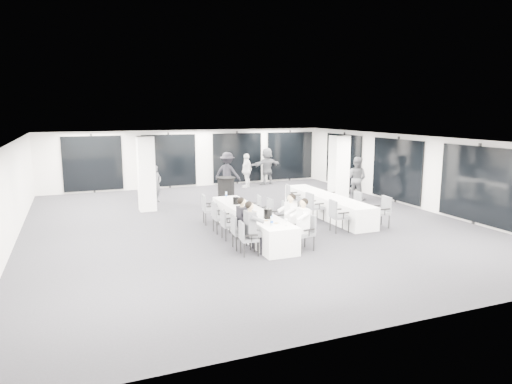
% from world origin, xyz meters
% --- Properties ---
extents(room, '(14.04, 16.04, 2.84)m').
position_xyz_m(room, '(0.89, 1.11, 1.39)').
color(room, '#27272C').
rests_on(room, ground).
extents(column_left, '(0.60, 0.60, 2.80)m').
position_xyz_m(column_left, '(-2.80, 3.20, 1.40)').
color(column_left, white).
rests_on(column_left, floor).
extents(column_right, '(0.60, 0.60, 2.80)m').
position_xyz_m(column_right, '(4.20, 1.00, 1.40)').
color(column_right, white).
rests_on(column_right, floor).
extents(banquet_table_main, '(0.90, 5.00, 0.75)m').
position_xyz_m(banquet_table_main, '(-0.40, -1.41, 0.38)').
color(banquet_table_main, white).
rests_on(banquet_table_main, floor).
extents(banquet_table_side, '(0.90, 5.00, 0.75)m').
position_xyz_m(banquet_table_side, '(3.03, -0.11, 0.38)').
color(banquet_table_side, white).
rests_on(banquet_table_side, floor).
extents(cocktail_table, '(0.77, 0.77, 1.07)m').
position_xyz_m(cocktail_table, '(0.38, 3.34, 0.54)').
color(cocktail_table, black).
rests_on(cocktail_table, floor).
extents(chair_main_left_near, '(0.50, 0.54, 0.90)m').
position_xyz_m(chair_main_left_near, '(-1.23, -3.29, 0.51)').
color(chair_main_left_near, '#56595E').
rests_on(chair_main_left_near, floor).
extents(chair_main_left_second, '(0.51, 0.56, 0.94)m').
position_xyz_m(chair_main_left_second, '(-1.24, -2.69, 0.54)').
color(chair_main_left_second, '#56595E').
rests_on(chair_main_left_second, floor).
extents(chair_main_left_mid, '(0.45, 0.50, 0.88)m').
position_xyz_m(chair_main_left_mid, '(-1.23, -1.69, 0.50)').
color(chair_main_left_mid, '#56595E').
rests_on(chair_main_left_mid, floor).
extents(chair_main_left_fourth, '(0.50, 0.56, 0.98)m').
position_xyz_m(chair_main_left_fourth, '(-1.24, -0.88, 0.56)').
color(chair_main_left_fourth, '#56595E').
rests_on(chair_main_left_fourth, floor).
extents(chair_main_left_far, '(0.55, 0.60, 0.99)m').
position_xyz_m(chair_main_left_far, '(-1.24, 0.31, 0.57)').
color(chair_main_left_far, '#56595E').
rests_on(chair_main_left_far, floor).
extents(chair_main_right_near, '(0.55, 0.59, 0.96)m').
position_xyz_m(chair_main_right_near, '(0.43, -3.45, 0.55)').
color(chair_main_right_near, '#56595E').
rests_on(chair_main_right_near, floor).
extents(chair_main_right_second, '(0.47, 0.53, 0.91)m').
position_xyz_m(chair_main_right_second, '(0.43, -2.71, 0.52)').
color(chair_main_right_second, '#56595E').
rests_on(chair_main_right_second, floor).
extents(chair_main_right_mid, '(0.61, 0.64, 1.00)m').
position_xyz_m(chair_main_right_mid, '(0.43, -1.72, 0.57)').
color(chair_main_right_mid, '#56595E').
rests_on(chair_main_right_mid, floor).
extents(chair_main_right_fourth, '(0.47, 0.52, 0.92)m').
position_xyz_m(chair_main_right_fourth, '(0.43, -0.72, 0.52)').
color(chair_main_right_fourth, '#56595E').
rests_on(chair_main_right_fourth, floor).
extents(chair_main_right_far, '(0.49, 0.53, 0.86)m').
position_xyz_m(chair_main_right_far, '(0.42, 0.20, 0.49)').
color(chair_main_right_far, '#56595E').
rests_on(chair_main_right_far, floor).
extents(chair_side_left_near, '(0.56, 0.61, 1.01)m').
position_xyz_m(chair_side_left_near, '(2.20, -2.17, 0.58)').
color(chair_side_left_near, '#56595E').
rests_on(chair_side_left_near, floor).
extents(chair_side_left_mid, '(0.51, 0.57, 0.99)m').
position_xyz_m(chair_side_left_mid, '(2.20, -0.64, 0.56)').
color(chair_side_left_mid, '#56595E').
rests_on(chair_side_left_mid, floor).
extents(chair_side_left_far, '(0.61, 0.64, 1.02)m').
position_xyz_m(chair_side_left_far, '(2.20, 1.01, 0.58)').
color(chair_side_left_far, '#56595E').
rests_on(chair_side_left_far, floor).
extents(chair_side_right_near, '(0.53, 0.59, 1.01)m').
position_xyz_m(chair_side_right_near, '(3.87, -2.20, 0.57)').
color(chair_side_right_near, '#56595E').
rests_on(chair_side_right_near, floor).
extents(chair_side_right_mid, '(0.46, 0.52, 0.91)m').
position_xyz_m(chair_side_right_mid, '(3.86, -0.63, 0.52)').
color(chair_side_right_mid, '#56595E').
rests_on(chair_side_right_mid, floor).
extents(chair_side_right_far, '(0.60, 0.64, 1.02)m').
position_xyz_m(chair_side_right_far, '(3.87, 1.02, 0.58)').
color(chair_side_right_far, '#56595E').
rests_on(chair_side_right_far, floor).
extents(seated_guest_a, '(0.50, 0.38, 1.44)m').
position_xyz_m(seated_guest_a, '(-1.07, -3.30, 0.81)').
color(seated_guest_a, '#53565B').
rests_on(seated_guest_a, floor).
extents(seated_guest_b, '(0.50, 0.38, 1.44)m').
position_xyz_m(seated_guest_b, '(-1.07, -2.70, 0.81)').
color(seated_guest_b, black).
rests_on(seated_guest_b, floor).
extents(seated_guest_c, '(0.50, 0.38, 1.44)m').
position_xyz_m(seated_guest_c, '(0.26, -3.47, 0.81)').
color(seated_guest_c, white).
rests_on(seated_guest_c, floor).
extents(seated_guest_d, '(0.50, 0.38, 1.44)m').
position_xyz_m(seated_guest_d, '(0.26, -2.71, 0.81)').
color(seated_guest_d, white).
rests_on(seated_guest_d, floor).
extents(standing_guest_a, '(0.82, 0.80, 1.75)m').
position_xyz_m(standing_guest_a, '(-2.23, 4.59, 0.88)').
color(standing_guest_a, '#53565B').
rests_on(standing_guest_a, floor).
extents(standing_guest_c, '(1.51, 1.44, 2.14)m').
position_xyz_m(standing_guest_c, '(1.13, 5.41, 1.07)').
color(standing_guest_c, black).
rests_on(standing_guest_c, floor).
extents(standing_guest_d, '(1.23, 1.22, 1.89)m').
position_xyz_m(standing_guest_d, '(2.55, 6.70, 0.95)').
color(standing_guest_d, white).
rests_on(standing_guest_d, floor).
extents(standing_guest_e, '(0.88, 0.98, 1.73)m').
position_xyz_m(standing_guest_e, '(6.06, 3.40, 0.86)').
color(standing_guest_e, black).
rests_on(standing_guest_e, floor).
extents(standing_guest_f, '(2.06, 1.13, 2.12)m').
position_xyz_m(standing_guest_f, '(3.83, 7.20, 1.06)').
color(standing_guest_f, '#53565B').
rests_on(standing_guest_f, floor).
extents(standing_guest_g, '(0.84, 0.86, 1.83)m').
position_xyz_m(standing_guest_g, '(-2.45, 5.85, 0.91)').
color(standing_guest_g, white).
rests_on(standing_guest_g, floor).
extents(standing_guest_h, '(1.06, 1.17, 2.06)m').
position_xyz_m(standing_guest_h, '(5.75, 2.06, 1.03)').
color(standing_guest_h, '#53565B').
rests_on(standing_guest_h, floor).
extents(ice_bucket_near, '(0.25, 0.25, 0.28)m').
position_xyz_m(ice_bucket_near, '(-0.32, -2.58, 0.89)').
color(ice_bucket_near, black).
rests_on(ice_bucket_near, banquet_table_main).
extents(ice_bucket_far, '(0.20, 0.20, 0.23)m').
position_xyz_m(ice_bucket_far, '(-0.50, -0.39, 0.86)').
color(ice_bucket_far, black).
rests_on(ice_bucket_far, banquet_table_main).
extents(water_bottle_a, '(0.08, 0.08, 0.24)m').
position_xyz_m(water_bottle_a, '(-0.53, -3.34, 0.87)').
color(water_bottle_a, silver).
rests_on(water_bottle_a, banquet_table_main).
extents(water_bottle_b, '(0.06, 0.06, 0.19)m').
position_xyz_m(water_bottle_b, '(-0.30, -0.87, 0.85)').
color(water_bottle_b, silver).
rests_on(water_bottle_b, banquet_table_main).
extents(water_bottle_c, '(0.06, 0.06, 0.20)m').
position_xyz_m(water_bottle_c, '(-0.44, 0.82, 0.85)').
color(water_bottle_c, silver).
rests_on(water_bottle_c, banquet_table_main).
extents(plate_a, '(0.19, 0.19, 0.03)m').
position_xyz_m(plate_a, '(-0.48, -2.85, 0.76)').
color(plate_a, white).
rests_on(plate_a, banquet_table_main).
extents(plate_b, '(0.19, 0.19, 0.03)m').
position_xyz_m(plate_b, '(-0.35, -3.22, 0.76)').
color(plate_b, white).
rests_on(plate_b, banquet_table_main).
extents(plate_c, '(0.22, 0.22, 0.03)m').
position_xyz_m(plate_c, '(-0.38, -1.69, 0.76)').
color(plate_c, white).
rests_on(plate_c, banquet_table_main).
extents(wine_glass, '(0.08, 0.08, 0.21)m').
position_xyz_m(wine_glass, '(-0.21, -3.54, 0.91)').
color(wine_glass, silver).
rests_on(wine_glass, banquet_table_main).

